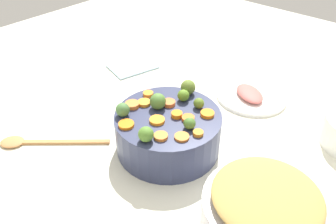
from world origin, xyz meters
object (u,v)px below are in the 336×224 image
serving_bowl_carrots (168,132)px  metal_pot (261,221)px  wooden_spoon (33,142)px  ham_plate (251,96)px

serving_bowl_carrots → metal_pot: size_ratio=1.16×
metal_pot → wooden_spoon: bearing=-76.8°
serving_bowl_carrots → wooden_spoon: (0.24, -0.29, -0.05)m
metal_pot → wooden_spoon: size_ratio=0.96×
serving_bowl_carrots → ham_plate: bearing=172.9°
wooden_spoon → ham_plate: bearing=150.9°
serving_bowl_carrots → wooden_spoon: size_ratio=1.12×
serving_bowl_carrots → metal_pot: (0.09, 0.32, 0.00)m
serving_bowl_carrots → ham_plate: 0.37m
serving_bowl_carrots → ham_plate: size_ratio=1.21×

